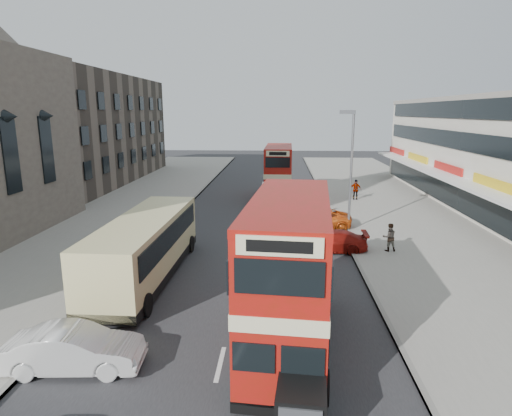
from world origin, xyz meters
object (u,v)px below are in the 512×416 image
at_px(street_lamp, 350,162).
at_px(bus_main, 289,274).
at_px(bus_second, 279,172).
at_px(cyclist, 312,210).
at_px(pedestrian_far, 355,190).
at_px(car_left_front, 75,349).
at_px(pedestrian_near, 389,237).
at_px(car_right_a, 330,241).
at_px(coach, 145,245).
at_px(car_right_b, 316,218).

distance_m(street_lamp, bus_main, 15.47).
relative_size(bus_main, bus_second, 1.08).
relative_size(street_lamp, cyclist, 4.00).
bearing_deg(bus_second, pedestrian_far, 176.43).
bearing_deg(car_left_front, street_lamp, -37.77).
relative_size(bus_second, pedestrian_near, 5.27).
height_order(pedestrian_far, cyclist, cyclist).
xyz_separation_m(bus_main, car_left_front, (-6.77, -1.81, -1.97)).
height_order(bus_second, car_left_front, bus_second).
bearing_deg(car_right_a, cyclist, -174.48).
xyz_separation_m(street_lamp, coach, (-11.15, -8.78, -3.12)).
relative_size(street_lamp, coach, 0.76).
distance_m(bus_main, pedestrian_far, 26.11).
distance_m(car_left_front, car_right_a, 15.52).
xyz_separation_m(bus_main, car_right_b, (2.27, 15.72, -2.01)).
distance_m(pedestrian_near, cyclist, 8.87).
distance_m(car_left_front, car_right_b, 19.72).
relative_size(car_right_b, pedestrian_near, 2.92).
xyz_separation_m(street_lamp, car_left_front, (-11.07, -16.53, -4.08)).
bearing_deg(car_right_b, coach, -40.80).
distance_m(street_lamp, pedestrian_near, 6.04).
bearing_deg(bus_second, car_left_front, 78.21).
distance_m(bus_main, car_right_a, 11.04).
relative_size(bus_second, coach, 0.82).
distance_m(car_left_front, cyclist, 22.05).
distance_m(street_lamp, car_right_a, 6.14).
bearing_deg(car_right_a, bus_second, -166.64).
relative_size(pedestrian_near, cyclist, 0.81).
bearing_deg(car_right_b, bus_main, -5.99).
bearing_deg(street_lamp, bus_second, 113.08).
bearing_deg(cyclist, pedestrian_far, 61.15).
bearing_deg(car_right_b, cyclist, -175.65).
relative_size(car_right_b, cyclist, 2.38).
distance_m(coach, car_right_b, 13.41).
height_order(street_lamp, car_right_a, street_lamp).
height_order(coach, car_left_front, coach).
bearing_deg(street_lamp, car_right_a, -111.18).
bearing_deg(street_lamp, car_left_front, -123.81).
xyz_separation_m(street_lamp, cyclist, (-2.12, 3.62, -4.08)).
xyz_separation_m(street_lamp, bus_main, (-4.30, -14.72, -2.11)).
bearing_deg(street_lamp, pedestrian_near, -68.64).
bearing_deg(pedestrian_far, bus_main, -93.60).
bearing_deg(pedestrian_near, cyclist, -69.93).
distance_m(pedestrian_far, cyclist, 8.19).
distance_m(street_lamp, coach, 14.53).
distance_m(street_lamp, cyclist, 5.86).
bearing_deg(cyclist, street_lamp, -55.68).
xyz_separation_m(car_right_a, pedestrian_far, (3.94, 14.70, 0.45)).
bearing_deg(pedestrian_near, pedestrian_far, -97.85).
height_order(bus_main, bus_second, bus_main).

